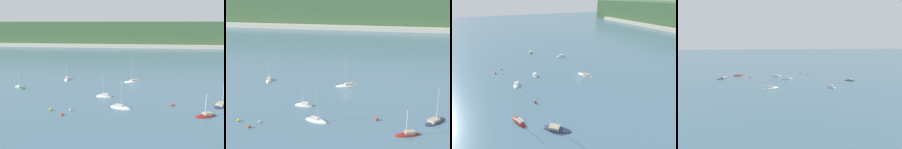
{
  "view_description": "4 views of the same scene",
  "coord_description": "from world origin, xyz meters",
  "views": [
    {
      "loc": [
        0.49,
        -92.57,
        26.07
      ],
      "look_at": [
        -10.05,
        5.96,
        2.69
      ],
      "focal_mm": 35.0,
      "sensor_mm": 36.0,
      "label": 1
    },
    {
      "loc": [
        17.2,
        -105.06,
        36.98
      ],
      "look_at": [
        -4.21,
        6.22,
        3.52
      ],
      "focal_mm": 50.0,
      "sensor_mm": 36.0,
      "label": 2
    },
    {
      "loc": [
        65.46,
        -36.83,
        35.47
      ],
      "look_at": [
        1.05,
        -7.99,
        3.28
      ],
      "focal_mm": 28.0,
      "sensor_mm": 36.0,
      "label": 3
    },
    {
      "loc": [
        -2.13,
        110.34,
        26.19
      ],
      "look_at": [
        -11.41,
        -13.47,
        3.72
      ],
      "focal_mm": 35.0,
      "sensor_mm": 36.0,
      "label": 4
    }
  ],
  "objects": [
    {
      "name": "ground_plane",
      "position": [
        0.0,
        0.0,
        0.0
      ],
      "size": [
        600.0,
        600.0,
        0.0
      ],
      "primitive_type": "plane",
      "color": "slate"
    },
    {
      "name": "hillside_ridge",
      "position": [
        0.0,
        189.5,
        13.83
      ],
      "size": [
        411.46,
        83.66,
        27.66
      ],
      "color": "#42663D",
      "rests_on": "ground_plane"
    },
    {
      "name": "shore_town_strip",
      "position": [
        0.0,
        144.17,
        1.85
      ],
      "size": [
        349.74,
        6.0,
        3.7
      ],
      "color": "beige",
      "rests_on": "ground_plane"
    },
    {
      "name": "sailboat_0",
      "position": [
        21.04,
        -31.99,
        0.11
      ],
      "size": [
        7.15,
        4.44,
        7.51
      ],
      "rotation": [
        0.0,
        0.0,
        3.5
      ],
      "color": "maroon",
      "rests_on": "ground_plane"
    },
    {
      "name": "sailboat_1",
      "position": [
        -10.34,
        -18.3,
        0.11
      ],
      "size": [
        5.84,
        2.12,
        9.15
      ],
      "rotation": [
        0.0,
        0.0,
        3.07
      ],
      "color": "white",
      "rests_on": "ground_plane"
    },
    {
      "name": "sailboat_2",
      "position": [
        -31.39,
        4.25,
        0.11
      ],
      "size": [
        3.38,
        6.8,
        8.81
      ],
      "rotation": [
        0.0,
        0.0,
        4.94
      ],
      "color": "white",
      "rests_on": "ground_plane"
    },
    {
      "name": "sailboat_3",
      "position": [
        -0.25,
        3.96,
        0.1
      ],
      "size": [
        9.09,
        6.29,
        11.15
      ],
      "rotation": [
        0.0,
        0.0,
        3.59
      ],
      "color": "silver",
      "rests_on": "ground_plane"
    },
    {
      "name": "sailboat_4",
      "position": [
        -3.69,
        -28.32,
        0.08
      ],
      "size": [
        7.33,
        4.27,
        9.65
      ],
      "rotation": [
        0.0,
        0.0,
        5.98
      ],
      "color": "white",
      "rests_on": "ground_plane"
    },
    {
      "name": "sailboat_6",
      "position": [
        28.62,
        -22.72,
        0.14
      ],
      "size": [
        7.87,
        8.59,
        10.31
      ],
      "rotation": [
        0.0,
        0.0,
        0.87
      ],
      "color": "#232D4C",
      "rests_on": "ground_plane"
    },
    {
      "name": "mooring_buoy_0",
      "position": [
        -24.89,
        -32.47,
        0.39
      ],
      "size": [
        0.78,
        0.78,
        0.78
      ],
      "color": "yellow",
      "rests_on": "ground_plane"
    },
    {
      "name": "mooring_buoy_1",
      "position": [
        -18.8,
        -32.09,
        0.3
      ],
      "size": [
        0.6,
        0.6,
        0.6
      ],
      "color": "white",
      "rests_on": "ground_plane"
    },
    {
      "name": "mooring_buoy_2",
      "position": [
        12.75,
        -24.56,
        0.45
      ],
      "size": [
        0.9,
        0.9,
        0.9
      ],
      "color": "red",
      "rests_on": "ground_plane"
    },
    {
      "name": "mooring_buoy_3",
      "position": [
        -20.13,
        -35.64,
        0.39
      ],
      "size": [
        0.78,
        0.78,
        0.78
      ],
      "color": "red",
      "rests_on": "ground_plane"
    }
  ]
}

